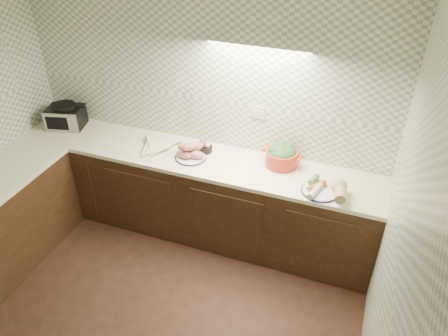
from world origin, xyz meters
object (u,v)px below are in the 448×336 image
(toaster_oven, at_px, (66,116))
(sweet_potato_plate, at_px, (191,152))
(veg_plate, at_px, (329,187))
(parsnip_pile, at_px, (158,147))
(dutch_oven, at_px, (282,155))
(onion_bowl, at_px, (204,147))

(toaster_oven, relative_size, sweet_potato_plate, 1.38)
(sweet_potato_plate, xyz_separation_m, veg_plate, (1.31, -0.09, -0.01))
(parsnip_pile, xyz_separation_m, veg_plate, (1.66, -0.11, 0.02))
(dutch_oven, relative_size, veg_plate, 0.99)
(toaster_oven, bearing_deg, onion_bowl, -12.47)
(parsnip_pile, height_order, veg_plate, veg_plate)
(sweet_potato_plate, distance_m, onion_bowl, 0.17)
(parsnip_pile, distance_m, sweet_potato_plate, 0.36)
(onion_bowl, height_order, dutch_oven, dutch_oven)
(sweet_potato_plate, bearing_deg, toaster_oven, 176.05)
(parsnip_pile, bearing_deg, veg_plate, -3.76)
(toaster_oven, xyz_separation_m, sweet_potato_plate, (1.47, -0.10, -0.06))
(onion_bowl, xyz_separation_m, veg_plate, (1.23, -0.24, 0.01))
(dutch_oven, bearing_deg, onion_bowl, -167.68)
(toaster_oven, distance_m, dutch_oven, 2.30)
(parsnip_pile, distance_m, veg_plate, 1.67)
(toaster_oven, height_order, sweet_potato_plate, toaster_oven)
(dutch_oven, bearing_deg, sweet_potato_plate, -157.76)
(sweet_potato_plate, xyz_separation_m, dutch_oven, (0.83, 0.18, 0.04))
(onion_bowl, relative_size, veg_plate, 0.41)
(parsnip_pile, relative_size, dutch_oven, 1.09)
(toaster_oven, height_order, dutch_oven, toaster_oven)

